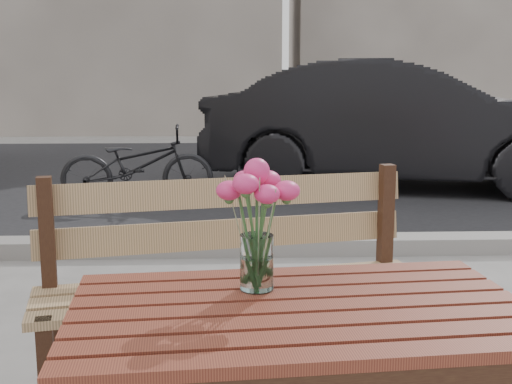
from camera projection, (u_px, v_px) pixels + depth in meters
street at (242, 198)px, 6.77m from camera, size 30.00×8.12×0.12m
main_table at (299, 349)px, 1.65m from camera, size 1.22×0.78×0.72m
main_bench at (232, 261)px, 2.53m from camera, size 1.58×0.75×0.95m
main_vase at (257, 209)px, 1.71m from camera, size 0.20×0.20×0.36m
parked_car at (400, 124)px, 7.49m from camera, size 4.74×2.63×1.48m
bicycle at (137, 165)px, 6.50m from camera, size 1.57×0.65×0.81m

